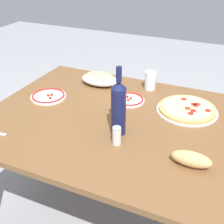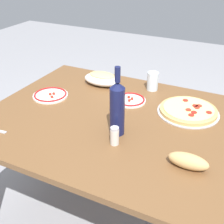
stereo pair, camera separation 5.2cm
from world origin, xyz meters
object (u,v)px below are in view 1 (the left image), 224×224
at_px(dining_table, 112,133).
at_px(bread_loaf, 191,159).
at_px(pepperoni_pizza, 187,109).
at_px(water_glass, 150,80).
at_px(side_plate_near, 129,100).
at_px(side_plate_far, 48,96).
at_px(spice_shaker, 117,136).
at_px(baked_pasta_dish, 100,79).
at_px(wine_bottle, 118,107).

relative_size(dining_table, bread_loaf, 7.95).
bearing_deg(dining_table, pepperoni_pizza, 32.25).
distance_m(water_glass, side_plate_near, 0.22).
height_order(side_plate_far, bread_loaf, bread_loaf).
relative_size(dining_table, side_plate_far, 6.36).
bearing_deg(side_plate_near, pepperoni_pizza, 2.41).
bearing_deg(dining_table, side_plate_far, 172.79).
bearing_deg(spice_shaker, baked_pasta_dish, 122.75).
bearing_deg(spice_shaker, dining_table, 118.95).
relative_size(baked_pasta_dish, side_plate_near, 1.35).
distance_m(water_glass, side_plate_far, 0.62).
xyz_separation_m(pepperoni_pizza, wine_bottle, (-0.26, -0.34, 0.12)).
bearing_deg(dining_table, bread_loaf, -26.32).
height_order(wine_bottle, side_plate_near, wine_bottle).
height_order(dining_table, side_plate_far, side_plate_far).
bearing_deg(bread_loaf, pepperoni_pizza, 103.11).
height_order(pepperoni_pizza, baked_pasta_dish, baked_pasta_dish).
bearing_deg(wine_bottle, bread_loaf, -15.40).
xyz_separation_m(baked_pasta_dish, side_plate_near, (0.25, -0.14, -0.03)).
bearing_deg(wine_bottle, dining_table, 125.25).
bearing_deg(spice_shaker, water_glass, 93.52).
distance_m(baked_pasta_dish, spice_shaker, 0.65).
height_order(water_glass, bread_loaf, water_glass).
bearing_deg(spice_shaker, pepperoni_pizza, 61.42).
xyz_separation_m(dining_table, baked_pasta_dish, (-0.24, 0.34, 0.14)).
relative_size(water_glass, spice_shaker, 1.30).
distance_m(wine_bottle, side_plate_far, 0.56).
bearing_deg(pepperoni_pizza, wine_bottle, -127.34).
height_order(pepperoni_pizza, side_plate_near, pepperoni_pizza).
height_order(baked_pasta_dish, water_glass, water_glass).
bearing_deg(wine_bottle, pepperoni_pizza, 52.66).
height_order(baked_pasta_dish, bread_loaf, baked_pasta_dish).
bearing_deg(water_glass, dining_table, -100.63).
distance_m(side_plate_near, spice_shaker, 0.42).
relative_size(bread_loaf, spice_shaker, 1.89).
relative_size(pepperoni_pizza, side_plate_far, 1.58).
xyz_separation_m(side_plate_near, side_plate_far, (-0.45, -0.15, -0.00)).
distance_m(pepperoni_pizza, side_plate_near, 0.33).
relative_size(baked_pasta_dish, water_glass, 2.12).
xyz_separation_m(dining_table, bread_loaf, (0.45, -0.22, 0.13)).
bearing_deg(side_plate_near, water_glass, 73.50).
distance_m(bread_loaf, spice_shaker, 0.33).
bearing_deg(side_plate_near, spice_shaker, -76.58).
xyz_separation_m(pepperoni_pizza, side_plate_near, (-0.33, -0.01, -0.01)).
bearing_deg(wine_bottle, water_glass, 91.05).
xyz_separation_m(water_glass, side_plate_near, (-0.06, -0.20, -0.05)).
distance_m(wine_bottle, side_plate_near, 0.36).
height_order(side_plate_near, spice_shaker, spice_shaker).
relative_size(wine_bottle, side_plate_far, 1.63).
xyz_separation_m(dining_table, side_plate_far, (-0.43, 0.05, 0.11)).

